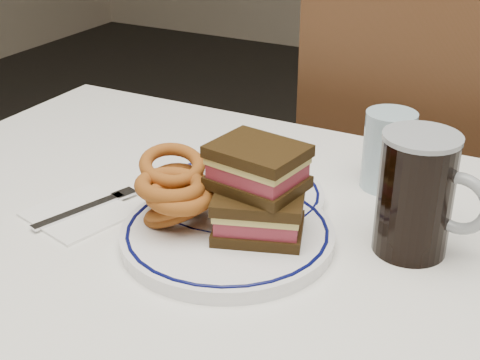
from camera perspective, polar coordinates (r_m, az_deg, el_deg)
The scene contains 11 objects.
dining_table at distance 0.93m, azimuth 0.99°, elevation -11.30°, with size 1.27×0.87×0.75m.
chair_far at distance 1.59m, azimuth 14.10°, elevation 0.09°, with size 0.45×0.45×0.98m.
main_plate at distance 0.88m, azimuth -1.08°, elevation -4.63°, with size 0.28×0.28×0.02m.
reuben_sandwich at distance 0.85m, azimuth 1.56°, elevation -0.90°, with size 0.14×0.13×0.12m.
onion_rings_main at distance 0.89m, azimuth -5.41°, elevation -1.00°, with size 0.13×0.14×0.11m.
ketchup_ramekin at distance 0.97m, azimuth -1.28°, elevation 0.30°, with size 0.06×0.06×0.04m.
beer_mug at distance 0.86m, azimuth 14.95°, elevation -1.14°, with size 0.14×0.10×0.16m.
water_glass at distance 1.03m, azimuth 12.54°, elevation 2.48°, with size 0.08×0.08×0.12m, color #9FBECE.
far_plate at distance 0.98m, azimuth -0.40°, elevation -1.40°, with size 0.26×0.26×0.02m.
onion_rings_far at distance 0.98m, azimuth 0.15°, elevation -0.07°, with size 0.11×0.09×0.06m.
napkin_fork at distance 0.98m, azimuth -13.40°, elevation -2.68°, with size 0.15×0.17×0.01m.
Camera 1 is at (0.33, -0.66, 1.22)m, focal length 50.00 mm.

